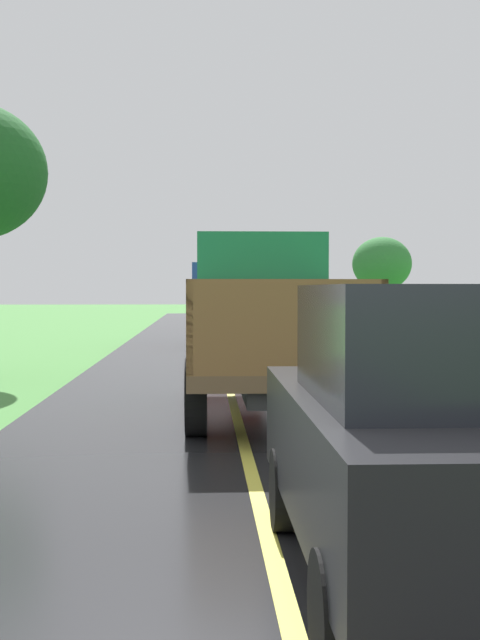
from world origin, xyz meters
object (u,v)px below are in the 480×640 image
Objects in this scene: roadside_tree_far_left at (382,264)px; following_car at (428,433)px; banana_truck_far at (223,303)px; banana_truck_near at (264,320)px.

roadside_tree_far_left is 1.04× the size of following_car.
banana_truck_far is 23.94m from following_car.
roadside_tree_far_left is at bearing 73.74° from banana_truck_near.
following_car is (0.73, -23.92, -0.41)m from banana_truck_far.
banana_truck_far is 1.42× the size of following_car.
following_car is at bearing -86.89° from banana_truck_near.
roadside_tree_far_left is 32.69m from following_car.
banana_truck_near is 1.37× the size of roadside_tree_far_left.
banana_truck_far is at bearing 91.74° from following_car.
banana_truck_near is 1.42× the size of following_car.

